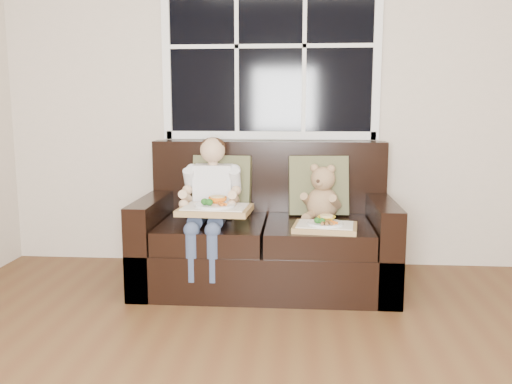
# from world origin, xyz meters

# --- Properties ---
(window_back) EXTENTS (1.62, 0.04, 1.37)m
(window_back) POSITION_xyz_m (-0.22, 2.48, 1.65)
(window_back) COLOR black
(window_back) RESTS_ON room_walls
(loveseat) EXTENTS (1.70, 0.92, 0.96)m
(loveseat) POSITION_xyz_m (-0.22, 2.02, 0.31)
(loveseat) COLOR black
(loveseat) RESTS_ON ground
(pillow_left) EXTENTS (0.42, 0.21, 0.42)m
(pillow_left) POSITION_xyz_m (-0.54, 2.17, 0.66)
(pillow_left) COLOR #5B603B
(pillow_left) RESTS_ON loveseat
(pillow_right) EXTENTS (0.43, 0.22, 0.43)m
(pillow_right) POSITION_xyz_m (0.14, 2.17, 0.66)
(pillow_right) COLOR #5B603B
(pillow_right) RESTS_ON loveseat
(child) EXTENTS (0.38, 0.59, 0.86)m
(child) POSITION_xyz_m (-0.58, 1.90, 0.64)
(child) COLOR silver
(child) RESTS_ON loveseat
(teddy_bear) EXTENTS (0.27, 0.32, 0.39)m
(teddy_bear) POSITION_xyz_m (0.17, 2.04, 0.60)
(teddy_bear) COLOR #A88159
(teddy_bear) RESTS_ON loveseat
(tray_left) EXTENTS (0.47, 0.37, 0.10)m
(tray_left) POSITION_xyz_m (-0.52, 1.71, 0.58)
(tray_left) COLOR #A17948
(tray_left) RESTS_ON child
(tray_right) EXTENTS (0.42, 0.34, 0.09)m
(tray_right) POSITION_xyz_m (0.17, 1.69, 0.48)
(tray_right) COLOR #A17948
(tray_right) RESTS_ON loveseat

